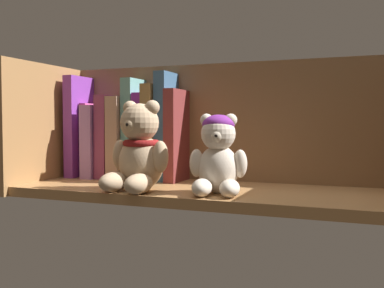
{
  "coord_description": "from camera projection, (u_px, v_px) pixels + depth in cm",
  "views": [
    {
      "loc": [
        30.04,
        -83.12,
        15.08
      ],
      "look_at": [
        -2.47,
        0.0,
        10.89
      ],
      "focal_mm": 41.33,
      "sensor_mm": 36.0,
      "label": 1
    }
  ],
  "objects": [
    {
      "name": "shelf_board",
      "position": [
        203.0,
        193.0,
        0.89
      ],
      "size": [
        76.4,
        25.51,
        2.0
      ],
      "primitive_type": "cube",
      "color": "#9E7042",
      "rests_on": "ground"
    },
    {
      "name": "shelf_back_panel",
      "position": [
        223.0,
        127.0,
        1.01
      ],
      "size": [
        78.8,
        1.2,
        28.67
      ],
      "primitive_type": "cube",
      "color": "brown",
      "rests_on": "ground"
    },
    {
      "name": "shelf_side_panel_left",
      "position": [
        46.0,
        127.0,
        1.02
      ],
      "size": [
        1.6,
        27.91,
        28.67
      ],
      "primitive_type": "cube",
      "color": "#9E7042",
      "rests_on": "ground"
    },
    {
      "name": "book_0",
      "position": [
        85.0,
        127.0,
        1.11
      ],
      "size": [
        2.5,
        14.11,
        24.47
      ],
      "primitive_type": "cube",
      "color": "purple",
      "rests_on": "shelf_board"
    },
    {
      "name": "book_1",
      "position": [
        93.0,
        140.0,
        1.1
      ],
      "size": [
        1.71,
        9.14,
        17.91
      ],
      "primitive_type": "cube",
      "color": "#BE437E",
      "rests_on": "shelf_board"
    },
    {
      "name": "book_2",
      "position": [
        102.0,
        141.0,
        1.09
      ],
      "size": [
        3.06,
        14.86,
        17.32
      ],
      "primitive_type": "cube",
      "color": "#A474BB",
      "rests_on": "shelf_board"
    },
    {
      "name": "book_3",
      "position": [
        114.0,
        137.0,
        1.08
      ],
      "size": [
        3.12,
        13.26,
        19.73
      ],
      "primitive_type": "cube",
      "rotation": [
        0.0,
        0.01,
        0.0
      ],
      "color": "#8C365F",
      "rests_on": "shelf_board"
    },
    {
      "name": "book_4",
      "position": [
        126.0,
        138.0,
        1.07
      ],
      "size": [
        3.12,
        13.47,
        19.28
      ],
      "primitive_type": "cube",
      "color": "tan",
      "rests_on": "shelf_board"
    },
    {
      "name": "book_5",
      "position": [
        137.0,
        129.0,
        1.06
      ],
      "size": [
        2.75,
        11.26,
        23.47
      ],
      "primitive_type": "cube",
      "rotation": [
        0.0,
        0.0,
        0.0
      ],
      "color": "#68A39C",
      "rests_on": "shelf_board"
    },
    {
      "name": "book_6",
      "position": [
        148.0,
        136.0,
        1.05
      ],
      "size": [
        2.31,
        11.53,
        19.99
      ],
      "primitive_type": "cube",
      "color": "purple",
      "rests_on": "shelf_board"
    },
    {
      "name": "book_7",
      "position": [
        158.0,
        132.0,
        1.04
      ],
      "size": [
        2.66,
        13.27,
        21.88
      ],
      "primitive_type": "cube",
      "color": "olive",
      "rests_on": "shelf_board"
    },
    {
      "name": "book_8",
      "position": [
        170.0,
        127.0,
        1.02
      ],
      "size": [
        2.65,
        11.62,
        24.64
      ],
      "primitive_type": "cube",
      "color": "#3A6286",
      "rests_on": "shelf_board"
    },
    {
      "name": "book_9",
      "position": [
        181.0,
        135.0,
        1.01
      ],
      "size": [
        2.46,
        14.08,
        20.63
      ],
      "primitive_type": "cube",
      "color": "maroon",
      "rests_on": "shelf_board"
    },
    {
      "name": "teddy_bear_larger",
      "position": [
        139.0,
        152.0,
        0.86
      ],
      "size": [
        12.99,
        13.38,
        17.57
      ],
      "color": "tan",
      "rests_on": "shelf_board"
    },
    {
      "name": "teddy_bear_smaller",
      "position": [
        218.0,
        156.0,
        0.82
      ],
      "size": [
        11.09,
        11.54,
        14.88
      ],
      "color": "beige",
      "rests_on": "shelf_board"
    }
  ]
}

